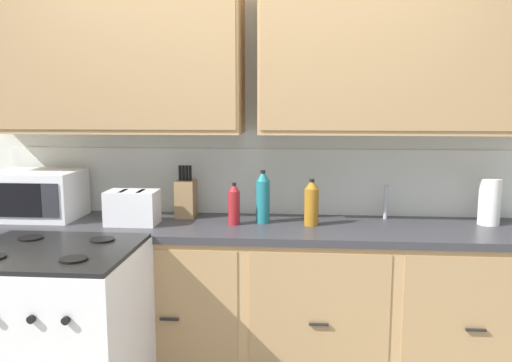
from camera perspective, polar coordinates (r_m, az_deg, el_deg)
The scene contains 11 objects.
wall_unit at distance 3.02m, azimuth -0.39°, elevation 9.48°, with size 4.28×0.40×2.40m.
counter_run at distance 3.03m, azimuth -0.73°, elevation -13.11°, with size 3.11×0.64×0.92m.
stove_range at distance 2.69m, azimuth -21.19°, elevation -16.68°, with size 0.76×0.68×0.95m.
microwave at distance 3.29m, azimuth -22.92°, elevation -1.40°, with size 0.48×0.37×0.28m.
toaster at distance 2.96m, azimuth -13.47°, elevation -2.86°, with size 0.28×0.18×0.19m.
knife_block at distance 3.10m, azimuth -7.74°, elevation -1.85°, with size 0.11×0.14×0.31m.
sink_faucet at distance 3.11m, azimuth 14.12°, elevation -2.26°, with size 0.02×0.02×0.20m, color #B2B5BA.
paper_towel_roll at distance 3.15m, azimuth 24.37°, elevation -2.08°, with size 0.12×0.12×0.26m, color white.
bottle_teal at distance 2.91m, azimuth 0.76°, elevation -1.81°, with size 0.08×0.08×0.30m.
bottle_red at distance 2.88m, azimuth -2.44°, elevation -2.58°, with size 0.07×0.07×0.24m.
bottle_amber at distance 2.87m, azimuth 6.15°, elevation -2.41°, with size 0.08×0.08×0.26m.
Camera 1 is at (0.28, -2.51, 1.58)m, focal length 36.25 mm.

